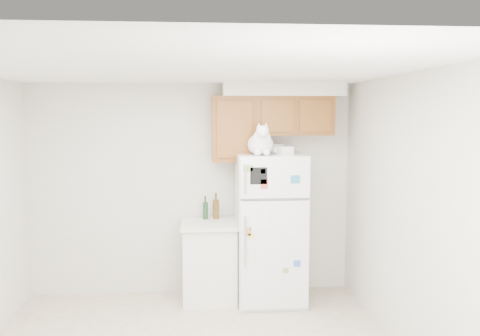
{
  "coord_description": "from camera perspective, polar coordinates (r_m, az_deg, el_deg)",
  "views": [
    {
      "loc": [
        0.1,
        -4.03,
        2.15
      ],
      "look_at": [
        0.55,
        1.55,
        1.55
      ],
      "focal_mm": 38.0,
      "sensor_mm": 36.0,
      "label": 1
    }
  ],
  "objects": [
    {
      "name": "bottle_green",
      "position": [
        5.97,
        -3.91,
        -4.45
      ],
      "size": [
        0.06,
        0.06,
        0.27
      ],
      "primitive_type": null,
      "color": "#19381E",
      "rests_on": "base_counter"
    },
    {
      "name": "base_counter",
      "position": [
        5.95,
        -3.42,
        -10.37
      ],
      "size": [
        0.64,
        0.64,
        0.92
      ],
      "color": "white",
      "rests_on": "ground_plane"
    },
    {
      "name": "bottle_amber",
      "position": [
        5.98,
        -2.72,
        -4.26
      ],
      "size": [
        0.07,
        0.07,
        0.31
      ],
      "primitive_type": null,
      "color": "#593814",
      "rests_on": "base_counter"
    },
    {
      "name": "storage_box_front",
      "position": [
        5.63,
        5.13,
        1.97
      ],
      "size": [
        0.18,
        0.15,
        0.09
      ],
      "primitive_type": "cube",
      "rotation": [
        0.0,
        0.0,
        0.35
      ],
      "color": "white",
      "rests_on": "refrigerator"
    },
    {
      "name": "refrigerator",
      "position": [
        5.83,
        3.41,
        -6.76
      ],
      "size": [
        0.76,
        0.78,
        1.7
      ],
      "color": "white",
      "rests_on": "ground_plane"
    },
    {
      "name": "room_shell",
      "position": [
        4.3,
        -4.3,
        -0.26
      ],
      "size": [
        3.84,
        4.04,
        2.52
      ],
      "color": "beige",
      "rests_on": "ground_plane"
    },
    {
      "name": "storage_box_back",
      "position": [
        5.87,
        4.06,
        2.2
      ],
      "size": [
        0.22,
        0.19,
        0.1
      ],
      "primitive_type": "cube",
      "rotation": [
        0.0,
        0.0,
        -0.4
      ],
      "color": "white",
      "rests_on": "refrigerator"
    },
    {
      "name": "cat",
      "position": [
        5.55,
        2.38,
        2.85
      ],
      "size": [
        0.35,
        0.51,
        0.36
      ],
      "color": "white",
      "rests_on": "refrigerator"
    }
  ]
}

